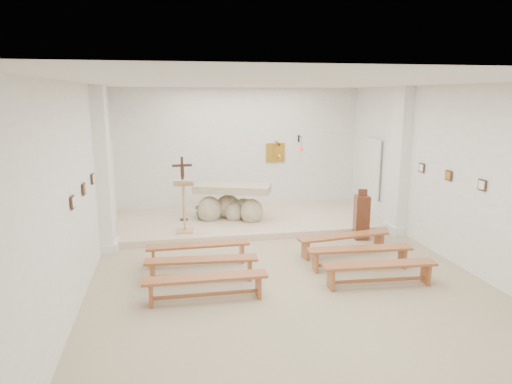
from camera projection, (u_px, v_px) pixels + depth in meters
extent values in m
cube|color=tan|center=(282.00, 273.00, 8.63)|extent=(7.00, 10.00, 0.00)
cube|color=white|center=(80.00, 190.00, 7.60)|extent=(0.02, 10.00, 3.50)
cube|color=white|center=(456.00, 176.00, 8.92)|extent=(0.02, 10.00, 3.50)
cube|color=white|center=(240.00, 150.00, 13.05)|extent=(7.00, 0.02, 3.50)
cube|color=silver|center=(284.00, 84.00, 7.90)|extent=(7.00, 10.00, 0.02)
cube|color=beige|center=(249.00, 220.00, 11.97)|extent=(6.98, 3.00, 0.15)
cube|color=white|center=(103.00, 170.00, 9.54)|extent=(0.26, 0.55, 3.50)
cube|color=white|center=(400.00, 161.00, 10.82)|extent=(0.26, 0.55, 3.50)
cube|color=gold|center=(275.00, 153.00, 13.24)|extent=(0.55, 0.04, 0.55)
cube|color=black|center=(299.00, 138.00, 13.30)|extent=(0.04, 0.02, 0.20)
cylinder|color=black|center=(300.00, 136.00, 13.14)|extent=(0.02, 0.30, 0.02)
cylinder|color=black|center=(302.00, 143.00, 13.03)|extent=(0.01, 0.01, 0.34)
sphere|color=red|center=(302.00, 149.00, 13.07)|extent=(0.11, 0.11, 0.11)
cube|color=#3F261B|center=(73.00, 202.00, 6.84)|extent=(0.03, 0.20, 0.20)
cube|color=#3F261B|center=(84.00, 189.00, 7.80)|extent=(0.03, 0.20, 0.20)
cube|color=#3F261B|center=(93.00, 179.00, 8.76)|extent=(0.03, 0.20, 0.20)
cube|color=#3F261B|center=(482.00, 185.00, 8.15)|extent=(0.03, 0.20, 0.20)
cube|color=#3F261B|center=(449.00, 175.00, 9.11)|extent=(0.03, 0.20, 0.20)
cube|color=#3F261B|center=(422.00, 168.00, 10.07)|extent=(0.03, 0.20, 0.20)
cube|color=silver|center=(109.00, 229.00, 10.51)|extent=(0.10, 0.85, 0.52)
cube|color=silver|center=(385.00, 214.00, 11.81)|extent=(0.10, 0.85, 0.52)
ellipsoid|color=#C3B895|center=(209.00, 210.00, 11.66)|extent=(0.62, 0.53, 0.71)
ellipsoid|color=#C3B895|center=(252.00, 212.00, 11.53)|extent=(0.58, 0.49, 0.66)
ellipsoid|color=#C3B895|center=(228.00, 207.00, 11.93)|extent=(0.66, 0.57, 0.62)
ellipsoid|color=#C3B895|center=(244.00, 209.00, 11.85)|extent=(0.54, 0.46, 0.58)
ellipsoid|color=#C3B895|center=(234.00, 212.00, 11.68)|extent=(0.46, 0.39, 0.54)
cube|color=#C3B895|center=(232.00, 188.00, 11.61)|extent=(2.06, 1.35, 0.19)
cube|color=tan|center=(185.00, 231.00, 10.69)|extent=(0.42, 0.42, 0.04)
cylinder|color=tan|center=(184.00, 209.00, 10.58)|extent=(0.05, 0.05, 1.10)
cube|color=tan|center=(183.00, 184.00, 10.43)|extent=(0.49, 0.38, 0.18)
cube|color=white|center=(183.00, 182.00, 10.38)|extent=(0.42, 0.31, 0.14)
cylinder|color=#3C1D13|center=(184.00, 219.00, 11.70)|extent=(0.22, 0.22, 0.03)
cylinder|color=#3C1D13|center=(183.00, 201.00, 11.60)|extent=(0.03, 0.03, 0.99)
cube|color=#3C1D13|center=(182.00, 170.00, 11.43)|extent=(0.07, 0.05, 0.67)
cube|color=#3C1D13|center=(182.00, 165.00, 11.41)|extent=(0.49, 0.08, 0.06)
cube|color=#3C1D13|center=(182.00, 171.00, 11.41)|extent=(0.09, 0.04, 0.29)
imported|color=#2F6126|center=(202.00, 210.00, 11.70)|extent=(0.54, 0.50, 0.49)
cube|color=brown|center=(361.00, 217.00, 10.56)|extent=(0.36, 0.36, 1.03)
cube|color=brown|center=(363.00, 193.00, 10.44)|extent=(0.21, 0.08, 0.17)
cube|color=#A0582E|center=(198.00, 245.00, 8.97)|extent=(2.02, 0.33, 0.05)
cube|color=#A0582E|center=(153.00, 258.00, 8.85)|extent=(0.06, 0.29, 0.38)
cube|color=#A0582E|center=(242.00, 252.00, 9.18)|extent=(0.06, 0.29, 0.38)
cube|color=#A0582E|center=(199.00, 259.00, 9.03)|extent=(1.70, 0.06, 0.05)
cube|color=#A0582E|center=(344.00, 236.00, 9.54)|extent=(2.04, 0.58, 0.05)
cube|color=#A0582E|center=(305.00, 250.00, 9.32)|extent=(0.09, 0.30, 0.38)
cube|color=#A0582E|center=(379.00, 241.00, 9.86)|extent=(0.09, 0.30, 0.38)
cube|color=#A0582E|center=(343.00, 249.00, 9.61)|extent=(1.69, 0.27, 0.05)
cube|color=#A0582E|center=(201.00, 260.00, 8.17)|extent=(2.03, 0.48, 0.05)
cube|color=#A0582E|center=(153.00, 273.00, 8.12)|extent=(0.08, 0.30, 0.38)
cube|color=#A0582E|center=(250.00, 269.00, 8.31)|extent=(0.08, 0.30, 0.38)
cube|color=#A0582E|center=(202.00, 275.00, 8.23)|extent=(1.69, 0.19, 0.05)
cube|color=#A0582E|center=(360.00, 249.00, 8.74)|extent=(2.03, 0.45, 0.05)
cube|color=#A0582E|center=(316.00, 261.00, 8.68)|extent=(0.07, 0.30, 0.38)
cube|color=#A0582E|center=(402.00, 257.00, 8.90)|extent=(0.07, 0.30, 0.38)
cube|color=#A0582E|center=(359.00, 263.00, 8.81)|extent=(1.69, 0.16, 0.05)
cube|color=#A0582E|center=(205.00, 278.00, 7.37)|extent=(2.02, 0.35, 0.05)
cube|color=#A0582E|center=(151.00, 294.00, 7.26)|extent=(0.06, 0.29, 0.38)
cube|color=#A0582E|center=(258.00, 286.00, 7.57)|extent=(0.06, 0.29, 0.38)
cube|color=#A0582E|center=(206.00, 295.00, 7.43)|extent=(1.70, 0.08, 0.05)
cube|color=#A0582E|center=(380.00, 264.00, 7.95)|extent=(2.03, 0.44, 0.05)
cube|color=#A0582E|center=(331.00, 278.00, 7.88)|extent=(0.07, 0.30, 0.38)
cube|color=#A0582E|center=(426.00, 273.00, 8.10)|extent=(0.07, 0.30, 0.38)
cube|color=#A0582E|center=(379.00, 280.00, 8.01)|extent=(1.69, 0.16, 0.05)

